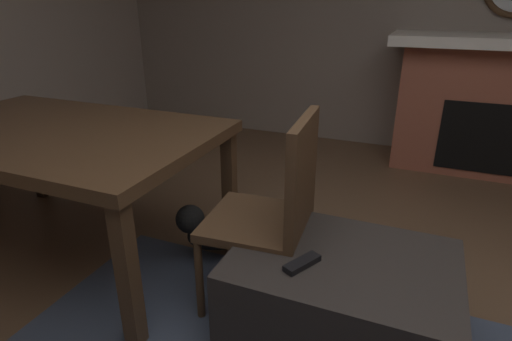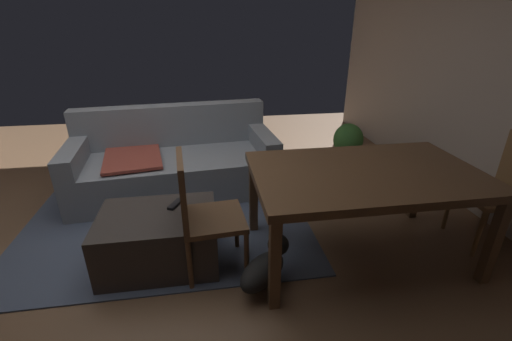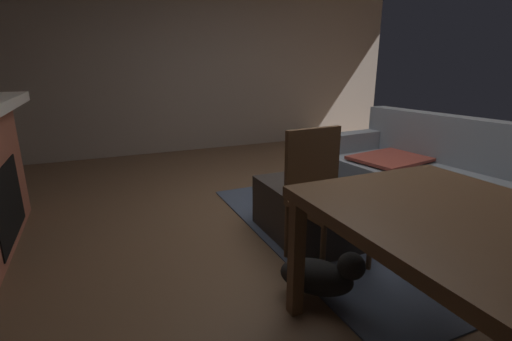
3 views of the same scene
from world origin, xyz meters
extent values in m
cube|color=#9E5642|center=(-0.53, -2.77, 0.51)|extent=(1.56, 0.60, 1.03)
cube|color=black|center=(-0.53, -2.51, 0.35)|extent=(0.86, 0.10, 0.56)
cube|color=#2D2826|center=(0.25, -0.31, 0.22)|extent=(0.87, 0.63, 0.43)
cube|color=black|center=(0.38, -0.20, 0.44)|extent=(0.12, 0.17, 0.02)
cube|color=#513823|center=(1.80, -0.44, 0.71)|extent=(1.68, 1.04, 0.06)
cube|color=#513823|center=(1.03, 0.02, 0.34)|extent=(0.07, 0.07, 0.68)
cube|color=#513823|center=(1.03, -0.90, 0.34)|extent=(0.07, 0.07, 0.68)
cube|color=#513823|center=(2.58, -0.90, 0.34)|extent=(0.07, 0.07, 0.68)
cube|color=#513823|center=(0.67, -0.44, 0.43)|extent=(0.47, 0.47, 0.04)
cube|color=#513823|center=(0.47, -0.45, 0.69)|extent=(0.07, 0.44, 0.48)
cylinder|color=#513823|center=(0.85, -0.22, 0.21)|extent=(0.04, 0.04, 0.41)
cylinder|color=#513823|center=(0.88, -0.62, 0.21)|extent=(0.04, 0.04, 0.41)
cylinder|color=#513823|center=(0.45, -0.25, 0.21)|extent=(0.04, 0.04, 0.41)
cylinder|color=#513823|center=(0.48, -0.65, 0.21)|extent=(0.04, 0.04, 0.41)
ellipsoid|color=black|center=(0.98, -0.73, 0.15)|extent=(0.45, 0.45, 0.21)
sphere|color=black|center=(1.12, -0.59, 0.27)|extent=(0.16, 0.16, 0.16)
camera|label=1|loc=(0.04, 1.06, 1.36)|focal=28.90mm
camera|label=2|loc=(0.65, -2.58, 1.76)|focal=23.89mm
camera|label=3|loc=(2.53, -1.80, 1.34)|focal=25.44mm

